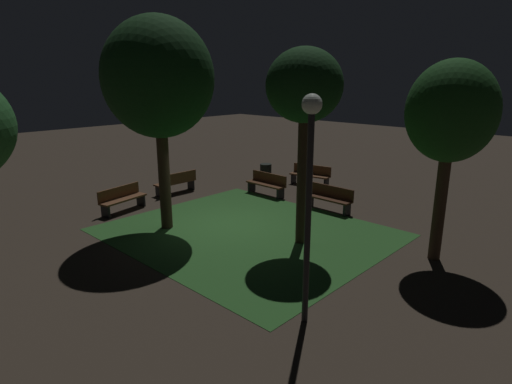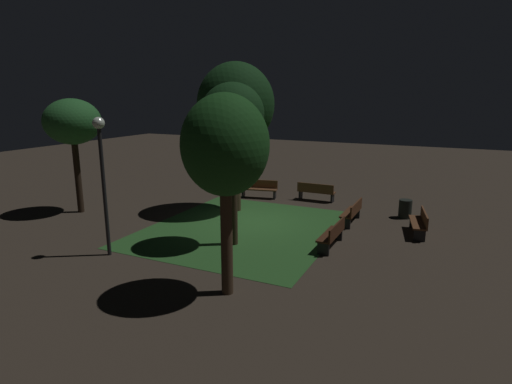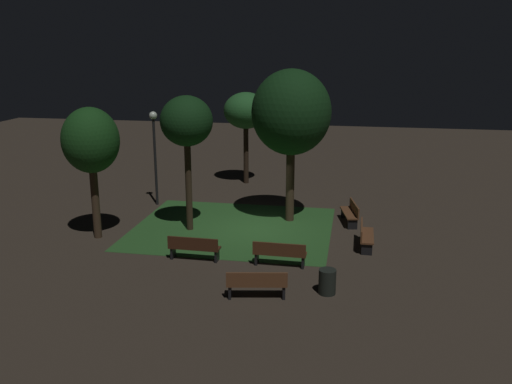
# 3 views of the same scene
# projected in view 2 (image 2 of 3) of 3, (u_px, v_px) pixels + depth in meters

# --- Properties ---
(ground_plane) EXTENTS (60.00, 60.00, 0.00)m
(ground_plane) POSITION_uv_depth(u_px,v_px,m) (257.00, 222.00, 16.74)
(ground_plane) COLOR #3D3328
(grass_lawn) EXTENTS (8.01, 6.88, 0.01)m
(grass_lawn) POSITION_uv_depth(u_px,v_px,m) (244.00, 228.00, 15.95)
(grass_lawn) COLOR #2D6028
(grass_lawn) RESTS_ON ground
(bench_near_trees) EXTENTS (1.81, 0.51, 0.88)m
(bench_near_trees) POSITION_uv_depth(u_px,v_px,m) (333.00, 234.00, 13.85)
(bench_near_trees) COLOR #422314
(bench_near_trees) RESTS_ON ground
(bench_front_right) EXTENTS (1.81, 0.51, 0.88)m
(bench_front_right) POSITION_uv_depth(u_px,v_px,m) (353.00, 212.00, 16.50)
(bench_front_right) COLOR #512D19
(bench_front_right) RESTS_ON ground
(bench_by_lamp) EXTENTS (0.49, 1.80, 0.88)m
(bench_by_lamp) POSITION_uv_depth(u_px,v_px,m) (316.00, 191.00, 20.00)
(bench_by_lamp) COLOR brown
(bench_by_lamp) RESTS_ON ground
(bench_back_row) EXTENTS (0.83, 1.86, 0.88)m
(bench_back_row) POSITION_uv_depth(u_px,v_px,m) (259.00, 188.00, 20.66)
(bench_back_row) COLOR brown
(bench_back_row) RESTS_ON ground
(bench_front_left) EXTENTS (1.86, 0.79, 0.88)m
(bench_front_left) POSITION_uv_depth(u_px,v_px,m) (420.00, 222.00, 15.16)
(bench_front_left) COLOR brown
(bench_front_left) RESTS_ON ground
(tree_near_wall) EXTENTS (2.33, 2.33, 4.87)m
(tree_near_wall) POSITION_uv_depth(u_px,v_px,m) (73.00, 123.00, 17.35)
(tree_near_wall) COLOR #2D2116
(tree_near_wall) RESTS_ON ground
(tree_back_left) EXTENTS (3.25, 3.25, 6.36)m
(tree_back_left) POSITION_uv_depth(u_px,v_px,m) (236.00, 105.00, 17.42)
(tree_back_left) COLOR #423021
(tree_back_left) RESTS_ON ground
(tree_lawn_side) EXTENTS (2.14, 2.14, 5.07)m
(tree_lawn_side) POSITION_uv_depth(u_px,v_px,m) (225.00, 147.00, 9.91)
(tree_lawn_side) COLOR #423021
(tree_lawn_side) RESTS_ON ground
(tree_tall_center) EXTENTS (2.05, 2.05, 5.41)m
(tree_tall_center) POSITION_uv_depth(u_px,v_px,m) (233.00, 116.00, 13.29)
(tree_tall_center) COLOR #38281C
(tree_tall_center) RESTS_ON ground
(lamp_post_path_center) EXTENTS (0.36, 0.36, 4.37)m
(lamp_post_path_center) POSITION_uv_depth(u_px,v_px,m) (102.00, 163.00, 12.65)
(lamp_post_path_center) COLOR black
(lamp_post_path_center) RESTS_ON ground
(trash_bin) EXTENTS (0.53, 0.53, 0.77)m
(trash_bin) POSITION_uv_depth(u_px,v_px,m) (405.00, 209.00, 17.27)
(trash_bin) COLOR black
(trash_bin) RESTS_ON ground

